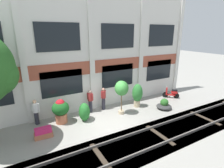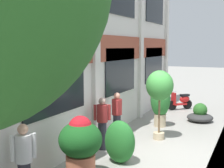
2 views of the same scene
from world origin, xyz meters
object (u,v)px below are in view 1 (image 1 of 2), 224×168
object	(u,v)px
potted_plant_stone_basin	(61,110)
topiary_hedge	(84,112)
potted_plant_tall_urn	(122,89)
potted_plant_glazed_jar	(137,94)
resident_watching_tracks	(36,111)
potted_plant_square_trough	(43,133)
scooter_near_curb	(172,93)
potted_plant_wide_bowl	(164,105)
resident_near_plants	(90,101)
resident_by_doorway	(103,98)

from	to	relation	value
potted_plant_stone_basin	topiary_hedge	distance (m)	1.46
potted_plant_tall_urn	topiary_hedge	world-z (taller)	potted_plant_tall_urn
potted_plant_stone_basin	potted_plant_glazed_jar	world-z (taller)	potted_plant_glazed_jar
topiary_hedge	resident_watching_tracks	bearing A→B (deg)	160.50
potted_plant_square_trough	topiary_hedge	distance (m)	2.72
resident_watching_tracks	topiary_hedge	distance (m)	2.91
scooter_near_curb	resident_watching_tracks	world-z (taller)	resident_watching_tracks
potted_plant_glazed_jar	potted_plant_tall_urn	bearing A→B (deg)	-165.02
potted_plant_stone_basin	potted_plant_wide_bowl	size ratio (longest dim) A/B	1.42
resident_watching_tracks	resident_near_plants	bearing A→B (deg)	126.46
resident_watching_tracks	potted_plant_stone_basin	bearing A→B (deg)	105.43
potted_plant_stone_basin	potted_plant_wide_bowl	world-z (taller)	potted_plant_stone_basin
potted_plant_tall_urn	potted_plant_wide_bowl	xyz separation A→B (m)	(3.18, -0.86, -1.51)
potted_plant_tall_urn	potted_plant_glazed_jar	size ratio (longest dim) A/B	1.33
potted_plant_stone_basin	potted_plant_square_trough	world-z (taller)	potted_plant_stone_basin
potted_plant_stone_basin	potted_plant_glazed_jar	bearing A→B (deg)	-3.39
resident_watching_tracks	resident_near_plants	size ratio (longest dim) A/B	0.99
resident_by_doorway	resident_near_plants	size ratio (longest dim) A/B	1.01
potted_plant_square_trough	scooter_near_curb	size ratio (longest dim) A/B	0.93
potted_plant_glazed_jar	scooter_near_curb	xyz separation A→B (m)	(3.66, -0.02, -0.55)
topiary_hedge	resident_near_plants	bearing A→B (deg)	49.67
resident_near_plants	resident_watching_tracks	bearing A→B (deg)	-29.48
resident_near_plants	potted_plant_glazed_jar	bearing A→B (deg)	137.37
potted_plant_tall_urn	resident_watching_tracks	distance (m)	5.51
potted_plant_tall_urn	resident_by_doorway	xyz separation A→B (m)	(-0.75, 1.24, -0.91)
potted_plant_stone_basin	scooter_near_curb	xyz separation A→B (m)	(9.26, -0.35, -0.43)
resident_watching_tracks	topiary_hedge	bearing A→B (deg)	107.50
resident_watching_tracks	topiary_hedge	size ratio (longest dim) A/B	1.37
potted_plant_glazed_jar	resident_by_doorway	world-z (taller)	potted_plant_glazed_jar
potted_plant_wide_bowl	resident_by_doorway	distance (m)	4.49
resident_near_plants	resident_by_doorway	bearing A→B (deg)	148.52
scooter_near_curb	resident_watching_tracks	size ratio (longest dim) A/B	0.65
potted_plant_tall_urn	scooter_near_curb	bearing A→B (deg)	4.60
potted_plant_tall_urn	potted_plant_glazed_jar	world-z (taller)	potted_plant_tall_urn
resident_near_plants	topiary_hedge	bearing A→B (deg)	20.72
potted_plant_tall_urn	potted_plant_square_trough	world-z (taller)	potted_plant_tall_urn
resident_by_doorway	resident_near_plants	distance (m)	1.01
scooter_near_curb	potted_plant_stone_basin	bearing A→B (deg)	42.52
resident_by_doorway	resident_watching_tracks	bearing A→B (deg)	-118.11
potted_plant_square_trough	potted_plant_wide_bowl	xyz separation A→B (m)	(8.33, -0.49, 0.01)
resident_by_doorway	resident_near_plants	world-z (taller)	resident_by_doorway
potted_plant_square_trough	resident_by_doorway	size ratio (longest dim) A/B	0.59
resident_watching_tracks	topiary_hedge	world-z (taller)	resident_watching_tracks
potted_plant_square_trough	resident_watching_tracks	xyz separation A→B (m)	(-0.12, 1.69, 0.59)
potted_plant_glazed_jar	topiary_hedge	world-z (taller)	potted_plant_glazed_jar
potted_plant_wide_bowl	resident_by_doorway	xyz separation A→B (m)	(-3.93, 2.10, 0.60)
topiary_hedge	resident_by_doorway	bearing A→B (deg)	26.32
topiary_hedge	potted_plant_glazed_jar	bearing A→B (deg)	1.30
potted_plant_wide_bowl	potted_plant_stone_basin	bearing A→B (deg)	166.98
potted_plant_wide_bowl	topiary_hedge	xyz separation A→B (m)	(-5.72, 1.21, 0.30)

